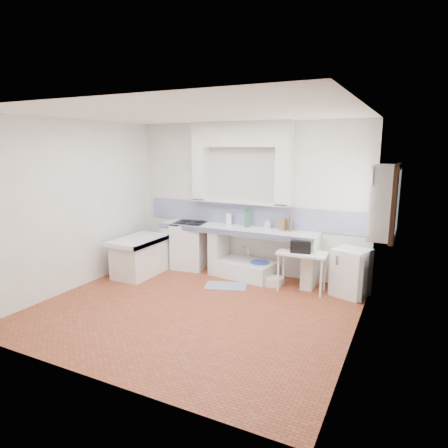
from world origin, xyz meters
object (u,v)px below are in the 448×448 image
at_px(stove, 190,246).
at_px(fridge, 351,272).
at_px(sink, 244,269).
at_px(side_table, 302,272).

bearing_deg(stove, fridge, -10.06).
height_order(stove, fridge, stove).
distance_m(sink, side_table, 1.19).
bearing_deg(stove, sink, -9.79).
bearing_deg(fridge, sink, -163.66).
relative_size(sink, fridge, 1.48).
distance_m(stove, fridge, 3.07).
height_order(side_table, fridge, fridge).
relative_size(side_table, fridge, 1.04).
bearing_deg(fridge, stove, -163.49).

